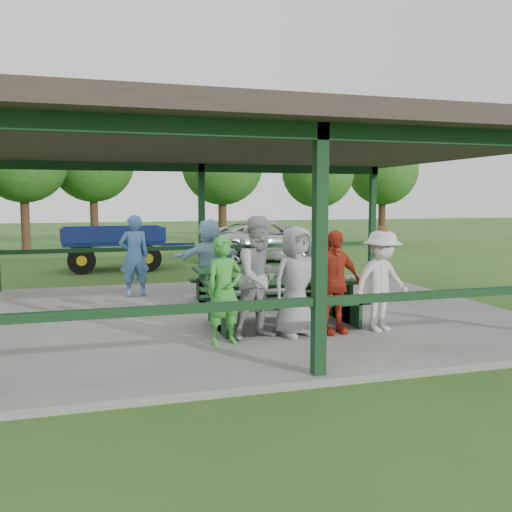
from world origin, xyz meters
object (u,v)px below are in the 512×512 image
object	(u,v)px
pickup_truck	(272,241)
farm_trailer	(114,247)
contestant_grey_left	(261,278)
contestant_grey_mid	(296,281)
contestant_white_fedora	(382,280)
contestant_red	(333,282)
spectator_grey	(289,260)
picnic_table_near	(282,297)
spectator_lblue	(209,258)
picnic_table_far	(262,279)
contestant_green	(224,291)
spectator_blue	(134,256)

from	to	relation	value
pickup_truck	farm_trailer	xyz separation A→B (m)	(-5.58, -1.02, 0.01)
pickup_truck	contestant_grey_left	bearing A→B (deg)	159.54
contestant_grey_mid	contestant_white_fedora	distance (m)	1.44
contestant_white_fedora	contestant_red	bearing A→B (deg)	164.75
spectator_grey	contestant_grey_left	bearing A→B (deg)	60.16
contestant_white_fedora	pickup_truck	bearing A→B (deg)	70.08
farm_trailer	contestant_white_fedora	bearing A→B (deg)	-70.41
picnic_table_near	spectator_lblue	xyz separation A→B (m)	(-0.70, 2.79, 0.38)
picnic_table_far	contestant_green	xyz separation A→B (m)	(-1.45, -2.92, 0.31)
contestant_grey_mid	contestant_red	world-z (taller)	contestant_grey_mid
picnic_table_near	contestant_red	world-z (taller)	contestant_red
contestant_white_fedora	picnic_table_near	bearing A→B (deg)	138.01
picnic_table_far	contestant_white_fedora	distance (m)	3.08
contestant_green	spectator_blue	size ratio (longest dim) A/B	0.88
farm_trailer	contestant_grey_left	bearing A→B (deg)	-80.98
contestant_grey_mid	contestant_white_fedora	world-z (taller)	contestant_grey_mid
picnic_table_near	picnic_table_far	world-z (taller)	same
contestant_white_fedora	spectator_blue	distance (m)	5.62
contestant_grey_left	contestant_white_fedora	bearing A→B (deg)	-16.83
contestant_red	pickup_truck	world-z (taller)	contestant_red
contestant_green	spectator_lblue	size ratio (longest dim) A/B	0.92
contestant_grey_mid	contestant_white_fedora	size ratio (longest dim) A/B	1.02
contestant_grey_mid	spectator_grey	size ratio (longest dim) A/B	1.12
contestant_grey_left	contestant_green	bearing A→B (deg)	-179.72
picnic_table_near	spectator_grey	size ratio (longest dim) A/B	1.70
contestant_grey_left	contestant_white_fedora	distance (m)	2.01
spectator_blue	spectator_lblue	bearing A→B (deg)	148.29
picnic_table_far	contestant_red	xyz separation A→B (m)	(0.34, -2.78, 0.34)
contestant_white_fedora	spectator_blue	size ratio (longest dim) A/B	0.94
contestant_grey_left	pickup_truck	xyz separation A→B (m)	(3.68, 10.84, -0.32)
spectator_blue	farm_trailer	xyz separation A→B (m)	(-0.28, 5.59, -0.27)
pickup_truck	picnic_table_far	bearing A→B (deg)	158.94
picnic_table_far	spectator_grey	size ratio (longest dim) A/B	1.82
spectator_grey	pickup_truck	bearing A→B (deg)	-108.97
pickup_truck	contestant_green	bearing A→B (deg)	156.99
picnic_table_near	contestant_white_fedora	bearing A→B (deg)	-30.82
contestant_grey_mid	spectator_lblue	xyz separation A→B (m)	(-0.66, 3.56, 0.00)
picnic_table_near	pickup_truck	xyz separation A→B (m)	(3.08, 10.07, 0.14)
picnic_table_near	picnic_table_far	bearing A→B (deg)	83.17
spectator_lblue	spectator_grey	xyz separation A→B (m)	(1.85, 0.05, -0.10)
contestant_grey_left	farm_trailer	size ratio (longest dim) A/B	0.45
contestant_grey_mid	farm_trailer	xyz separation A→B (m)	(-2.46, 9.83, -0.23)
contestant_grey_left	spectator_blue	size ratio (longest dim) A/B	1.05
contestant_green	contestant_red	bearing A→B (deg)	-8.19
spectator_grey	farm_trailer	distance (m)	7.21
spectator_blue	picnic_table_near	bearing A→B (deg)	114.98
spectator_lblue	farm_trailer	world-z (taller)	spectator_lblue
spectator_blue	contestant_grey_left	bearing A→B (deg)	103.26
picnic_table_far	contestant_red	bearing A→B (deg)	-83.06
contestant_grey_left	spectator_lblue	bearing A→B (deg)	76.88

